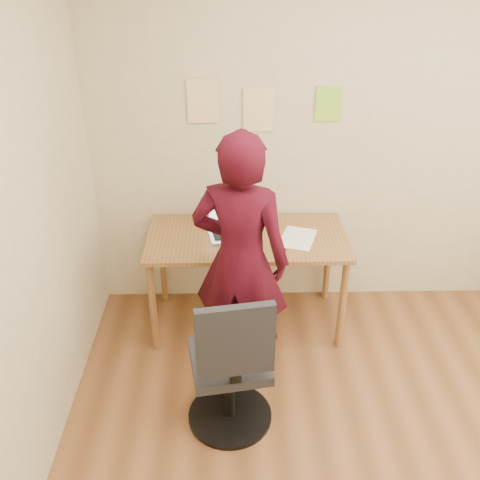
{
  "coord_description": "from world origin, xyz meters",
  "views": [
    {
      "loc": [
        -0.74,
        -1.9,
        2.54
      ],
      "look_at": [
        -0.69,
        0.95,
        0.95
      ],
      "focal_mm": 40.0,
      "sensor_mm": 36.0,
      "label": 1
    }
  ],
  "objects_px": {
    "desk": "(247,247)",
    "phone": "(278,247)",
    "person": "(241,261)",
    "laptop": "(231,226)",
    "office_chair": "(231,373)"
  },
  "relations": [
    {
      "from": "desk",
      "to": "laptop",
      "type": "bearing_deg",
      "value": 152.85
    },
    {
      "from": "desk",
      "to": "office_chair",
      "type": "height_order",
      "value": "office_chair"
    },
    {
      "from": "phone",
      "to": "person",
      "type": "distance_m",
      "value": 0.42
    },
    {
      "from": "office_chair",
      "to": "person",
      "type": "distance_m",
      "value": 0.67
    },
    {
      "from": "office_chair",
      "to": "person",
      "type": "bearing_deg",
      "value": 73.74
    },
    {
      "from": "office_chair",
      "to": "laptop",
      "type": "bearing_deg",
      "value": 80.13
    },
    {
      "from": "laptop",
      "to": "person",
      "type": "xyz_separation_m",
      "value": [
        0.05,
        -0.54,
        0.04
      ]
    },
    {
      "from": "laptop",
      "to": "person",
      "type": "relative_size",
      "value": 0.22
    },
    {
      "from": "phone",
      "to": "desk",
      "type": "bearing_deg",
      "value": 114.71
    },
    {
      "from": "phone",
      "to": "office_chair",
      "type": "xyz_separation_m",
      "value": [
        -0.32,
        -0.85,
        -0.33
      ]
    },
    {
      "from": "desk",
      "to": "office_chair",
      "type": "bearing_deg",
      "value": -96.66
    },
    {
      "from": "desk",
      "to": "phone",
      "type": "bearing_deg",
      "value": -39.29
    },
    {
      "from": "phone",
      "to": "office_chair",
      "type": "distance_m",
      "value": 0.96
    },
    {
      "from": "phone",
      "to": "office_chair",
      "type": "bearing_deg",
      "value": -136.91
    },
    {
      "from": "laptop",
      "to": "office_chair",
      "type": "distance_m",
      "value": 1.13
    }
  ]
}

